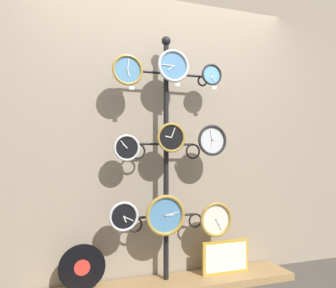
{
  "coord_description": "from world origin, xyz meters",
  "views": [
    {
      "loc": [
        -0.88,
        -2.19,
        1.08
      ],
      "look_at": [
        0.0,
        0.36,
        1.18
      ],
      "focal_mm": 35.0,
      "sensor_mm": 36.0,
      "label": 1
    }
  ],
  "objects_px": {
    "clock_middle_center": "(171,138)",
    "picture_frame": "(226,257)",
    "clock_middle_left": "(127,148)",
    "clock_top_center": "(173,66)",
    "clock_bottom_left": "(124,216)",
    "clock_top_left": "(128,70)",
    "clock_bottom_center": "(165,215)",
    "clock_bottom_right": "(216,219)",
    "display_stand": "(166,196)",
    "clock_middle_right": "(212,140)",
    "clock_top_right": "(211,75)",
    "vinyl_record": "(82,268)"
  },
  "relations": [
    {
      "from": "clock_middle_center",
      "to": "picture_frame",
      "type": "xyz_separation_m",
      "value": [
        0.53,
        0.06,
        -1.03
      ]
    },
    {
      "from": "picture_frame",
      "to": "clock_middle_left",
      "type": "bearing_deg",
      "value": -177.9
    },
    {
      "from": "clock_top_center",
      "to": "clock_bottom_left",
      "type": "xyz_separation_m",
      "value": [
        -0.41,
        -0.02,
        -1.21
      ]
    },
    {
      "from": "clock_top_center",
      "to": "clock_middle_left",
      "type": "relative_size",
      "value": 1.31
    },
    {
      "from": "clock_top_left",
      "to": "clock_bottom_left",
      "type": "xyz_separation_m",
      "value": [
        -0.03,
        -0.01,
        -1.14
      ]
    },
    {
      "from": "clock_middle_center",
      "to": "picture_frame",
      "type": "relative_size",
      "value": 0.55
    },
    {
      "from": "clock_bottom_center",
      "to": "clock_middle_center",
      "type": "bearing_deg",
      "value": 13.95
    },
    {
      "from": "clock_bottom_right",
      "to": "clock_top_left",
      "type": "bearing_deg",
      "value": -178.7
    },
    {
      "from": "display_stand",
      "to": "clock_middle_right",
      "type": "bearing_deg",
      "value": -16.92
    },
    {
      "from": "clock_bottom_right",
      "to": "clock_middle_right",
      "type": "bearing_deg",
      "value": -147.58
    },
    {
      "from": "clock_top_center",
      "to": "clock_top_right",
      "type": "distance_m",
      "value": 0.36
    },
    {
      "from": "clock_middle_right",
      "to": "clock_bottom_left",
      "type": "relative_size",
      "value": 1.15
    },
    {
      "from": "display_stand",
      "to": "clock_bottom_right",
      "type": "relative_size",
      "value": 7.09
    },
    {
      "from": "vinyl_record",
      "to": "picture_frame",
      "type": "bearing_deg",
      "value": -1.37
    },
    {
      "from": "clock_middle_right",
      "to": "picture_frame",
      "type": "bearing_deg",
      "value": 21.82
    },
    {
      "from": "clock_top_right",
      "to": "clock_top_left",
      "type": "bearing_deg",
      "value": -178.02
    },
    {
      "from": "display_stand",
      "to": "vinyl_record",
      "type": "relative_size",
      "value": 5.95
    },
    {
      "from": "display_stand",
      "to": "clock_middle_left",
      "type": "height_order",
      "value": "display_stand"
    },
    {
      "from": "clock_top_left",
      "to": "vinyl_record",
      "type": "height_order",
      "value": "clock_top_left"
    },
    {
      "from": "clock_middle_left",
      "to": "clock_top_right",
      "type": "bearing_deg",
      "value": 0.58
    },
    {
      "from": "display_stand",
      "to": "clock_middle_left",
      "type": "distance_m",
      "value": 0.54
    },
    {
      "from": "clock_top_left",
      "to": "clock_top_right",
      "type": "distance_m",
      "value": 0.74
    },
    {
      "from": "clock_middle_center",
      "to": "clock_bottom_left",
      "type": "xyz_separation_m",
      "value": [
        -0.39,
        0.0,
        -0.61
      ]
    },
    {
      "from": "picture_frame",
      "to": "clock_top_right",
      "type": "bearing_deg",
      "value": -170.0
    },
    {
      "from": "display_stand",
      "to": "clock_bottom_left",
      "type": "bearing_deg",
      "value": -164.38
    },
    {
      "from": "clock_top_left",
      "to": "clock_middle_center",
      "type": "xyz_separation_m",
      "value": [
        0.36,
        -0.01,
        -0.52
      ]
    },
    {
      "from": "vinyl_record",
      "to": "clock_top_center",
      "type": "bearing_deg",
      "value": -5.16
    },
    {
      "from": "clock_top_left",
      "to": "clock_top_right",
      "type": "height_order",
      "value": "same"
    },
    {
      "from": "clock_top_left",
      "to": "clock_bottom_center",
      "type": "height_order",
      "value": "clock_top_left"
    },
    {
      "from": "clock_top_left",
      "to": "clock_bottom_left",
      "type": "relative_size",
      "value": 1.07
    },
    {
      "from": "vinyl_record",
      "to": "clock_bottom_center",
      "type": "bearing_deg",
      "value": -9.04
    },
    {
      "from": "display_stand",
      "to": "clock_top_left",
      "type": "relative_size",
      "value": 8.53
    },
    {
      "from": "clock_bottom_center",
      "to": "clock_top_center",
      "type": "bearing_deg",
      "value": 23.9
    },
    {
      "from": "clock_top_right",
      "to": "clock_middle_left",
      "type": "xyz_separation_m",
      "value": [
        -0.74,
        -0.01,
        -0.64
      ]
    },
    {
      "from": "clock_middle_right",
      "to": "clock_bottom_left",
      "type": "xyz_separation_m",
      "value": [
        -0.75,
        0.01,
        -0.6
      ]
    },
    {
      "from": "clock_top_left",
      "to": "clock_middle_right",
      "type": "xyz_separation_m",
      "value": [
        0.73,
        -0.01,
        -0.54
      ]
    },
    {
      "from": "clock_bottom_left",
      "to": "picture_frame",
      "type": "bearing_deg",
      "value": 3.54
    },
    {
      "from": "clock_top_center",
      "to": "clock_middle_left",
      "type": "height_order",
      "value": "clock_top_center"
    },
    {
      "from": "clock_top_center",
      "to": "clock_bottom_left",
      "type": "relative_size",
      "value": 1.2
    },
    {
      "from": "display_stand",
      "to": "clock_top_left",
      "type": "distance_m",
      "value": 1.07
    },
    {
      "from": "clock_bottom_right",
      "to": "clock_bottom_left",
      "type": "bearing_deg",
      "value": -178.33
    },
    {
      "from": "clock_middle_left",
      "to": "clock_bottom_center",
      "type": "height_order",
      "value": "clock_middle_left"
    },
    {
      "from": "clock_middle_center",
      "to": "clock_bottom_right",
      "type": "relative_size",
      "value": 0.82
    },
    {
      "from": "clock_middle_left",
      "to": "clock_bottom_left",
      "type": "bearing_deg",
      "value": -137.63
    },
    {
      "from": "clock_bottom_right",
      "to": "display_stand",
      "type": "bearing_deg",
      "value": 168.86
    },
    {
      "from": "clock_top_right",
      "to": "clock_bottom_left",
      "type": "distance_m",
      "value": 1.4
    },
    {
      "from": "clock_middle_center",
      "to": "picture_frame",
      "type": "distance_m",
      "value": 1.16
    },
    {
      "from": "display_stand",
      "to": "clock_top_center",
      "type": "relative_size",
      "value": 7.63
    },
    {
      "from": "clock_middle_right",
      "to": "vinyl_record",
      "type": "xyz_separation_m",
      "value": [
        -1.05,
        0.09,
        -0.98
      ]
    },
    {
      "from": "clock_middle_center",
      "to": "clock_bottom_left",
      "type": "relative_size",
      "value": 1.06
    }
  ]
}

